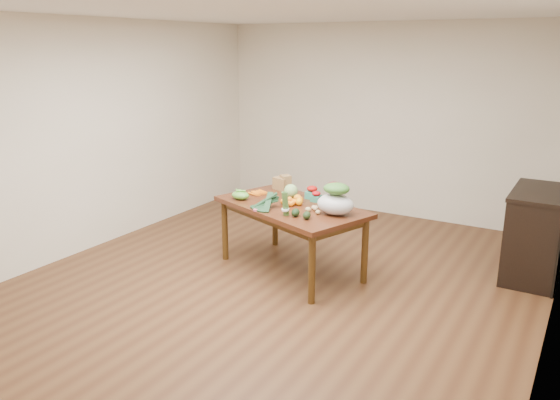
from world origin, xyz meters
The scene contains 26 objects.
floor centered at (0.00, 0.00, 0.00)m, with size 6.00×6.00×0.00m, color brown.
ceiling centered at (0.00, 0.00, 2.70)m, with size 5.00×6.00×0.02m, color white.
room_walls centered at (0.00, 0.00, 1.35)m, with size 5.02×6.02×2.70m.
dining_table centered at (-0.06, 0.42, 0.38)m, with size 1.62×0.90×0.75m, color #572814.
cabinet centered at (2.22, 1.61, 0.47)m, with size 0.52×1.02×0.94m, color black.
dish_towel centered at (1.96, 1.40, 0.55)m, with size 0.02×0.28×0.45m, color white.
paper_bag centered at (-0.46, 0.92, 0.84)m, with size 0.25×0.21×0.18m, color #996F44, non-canonical shape.
cabbage centered at (-0.20, 0.66, 0.83)m, with size 0.15×0.15×0.15m, color #A4D47A.
strawberry_basket_a centered at (0.02, 0.75, 0.81)m, with size 0.12×0.12×0.11m, color #AE150B, non-canonical shape.
strawberry_basket_b centered at (0.11, 0.67, 0.80)m, with size 0.10×0.10×0.09m, color red, non-canonical shape.
orange_a centered at (-0.04, 0.54, 0.79)m, with size 0.09×0.09×0.09m, color orange.
orange_b centered at (-0.01, 0.52, 0.79)m, with size 0.07×0.07×0.07m, color orange.
orange_c centered at (0.03, 0.44, 0.79)m, with size 0.08×0.08×0.08m, color #FFA50F.
mandarin_cluster centered at (-0.06, 0.39, 0.80)m, with size 0.18×0.18×0.10m, color #ED540E, non-canonical shape.
carrots centered at (-0.56, 0.60, 0.76)m, with size 0.22×0.22×0.03m, color orange, non-canonical shape.
snap_pea_bag centered at (-0.64, 0.32, 0.80)m, with size 0.21×0.16×0.09m, color #56A839.
kale_bunch centered at (-0.22, 0.13, 0.83)m, with size 0.32×0.40×0.16m, color black, non-canonical shape.
asparagus_bundle centered at (0.09, 0.05, 0.88)m, with size 0.08×0.08×0.25m, color #60883E, non-canonical shape.
potato_a centered at (0.24, 0.37, 0.77)m, with size 0.06×0.05×0.05m, color #D9B07D.
potato_b centered at (0.22, 0.28, 0.78)m, with size 0.06×0.05×0.05m, color #D5C17B.
potato_c centered at (0.27, 0.35, 0.77)m, with size 0.06×0.05×0.05m, color tan.
potato_d centered at (0.24, 0.41, 0.77)m, with size 0.05×0.04×0.04m, color tan.
potato_e centered at (0.35, 0.26, 0.77)m, with size 0.06×0.05×0.05m, color tan.
avocado_a centered at (0.18, 0.08, 0.79)m, with size 0.08×0.12×0.08m, color black.
avocado_b centered at (0.32, 0.06, 0.79)m, with size 0.08×0.11×0.08m, color black.
salad_bag centered at (0.49, 0.35, 0.90)m, with size 0.38×0.29×0.29m, color silver, non-canonical shape.
Camera 1 is at (2.67, -4.42, 2.38)m, focal length 35.00 mm.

